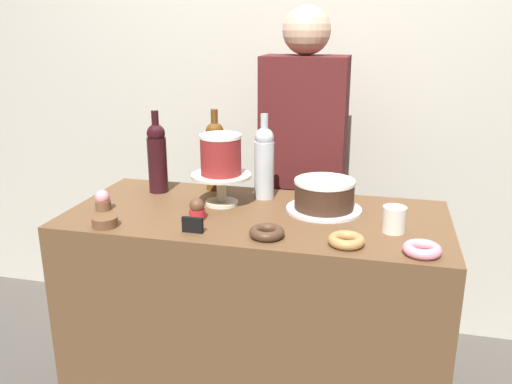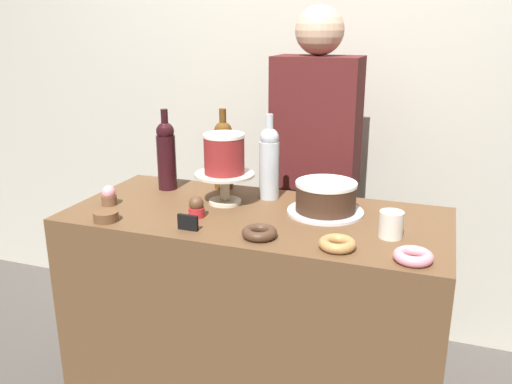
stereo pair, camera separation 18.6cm
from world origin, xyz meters
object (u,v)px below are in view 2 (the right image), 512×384
at_px(cookie_stack, 106,216).
at_px(coffee_cup_ceramic, 391,224).
at_px(cake_stand_pedestal, 225,183).
at_px(donut_pink, 413,256).
at_px(donut_chocolate, 259,233).
at_px(wine_bottle_dark_red, 166,154).
at_px(wine_bottle_clear, 269,162).
at_px(chocolate_round_cake, 326,196).
at_px(price_sign_chalkboard, 188,222).
at_px(cupcake_strawberry, 109,196).
at_px(white_layer_cake, 224,154).
at_px(barista_figure, 314,187).
at_px(cupcake_chocolate, 196,207).
at_px(wine_bottle_amber, 223,153).
at_px(donut_maple, 337,244).

relative_size(cookie_stack, coffee_cup_ceramic, 0.99).
relative_size(cake_stand_pedestal, donut_pink, 1.98).
bearing_deg(donut_chocolate, wine_bottle_dark_red, 144.94).
bearing_deg(cake_stand_pedestal, donut_pink, -23.03).
bearing_deg(wine_bottle_clear, chocolate_round_cake, -21.73).
bearing_deg(price_sign_chalkboard, cupcake_strawberry, 161.35).
bearing_deg(white_layer_cake, barista_figure, 63.00).
distance_m(chocolate_round_cake, cupcake_chocolate, 0.46).
height_order(chocolate_round_cake, cupcake_strawberry, chocolate_round_cake).
bearing_deg(price_sign_chalkboard, chocolate_round_cake, 39.21).
xyz_separation_m(chocolate_round_cake, coffee_cup_ceramic, (0.24, -0.15, -0.02)).
distance_m(cupcake_chocolate, cookie_stack, 0.31).
height_order(wine_bottle_clear, cupcake_chocolate, wine_bottle_clear).
bearing_deg(donut_chocolate, wine_bottle_amber, 124.51).
bearing_deg(coffee_cup_ceramic, cake_stand_pedestal, 167.80).
xyz_separation_m(cake_stand_pedestal, price_sign_chalkboard, (-0.01, -0.29, -0.05)).
xyz_separation_m(donut_chocolate, cookie_stack, (-0.54, -0.04, 0.00)).
bearing_deg(cake_stand_pedestal, cupcake_chocolate, -101.52).
distance_m(cookie_stack, price_sign_chalkboard, 0.30).
distance_m(wine_bottle_dark_red, wine_bottle_clear, 0.43).
height_order(white_layer_cake, chocolate_round_cake, white_layer_cake).
height_order(wine_bottle_amber, cookie_stack, wine_bottle_amber).
bearing_deg(cupcake_strawberry, wine_bottle_dark_red, 67.64).
distance_m(chocolate_round_cake, wine_bottle_amber, 0.49).
height_order(wine_bottle_dark_red, price_sign_chalkboard, wine_bottle_dark_red).
height_order(cake_stand_pedestal, chocolate_round_cake, cake_stand_pedestal).
height_order(white_layer_cake, price_sign_chalkboard, white_layer_cake).
bearing_deg(cupcake_strawberry, white_layer_cake, 22.25).
xyz_separation_m(white_layer_cake, chocolate_round_cake, (0.38, 0.02, -0.13)).
bearing_deg(cookie_stack, white_layer_cake, 45.50).
bearing_deg(donut_maple, wine_bottle_amber, 140.50).
relative_size(cupcake_chocolate, donut_maple, 0.66).
height_order(coffee_cup_ceramic, barista_figure, barista_figure).
bearing_deg(donut_pink, white_layer_cake, 156.97).
xyz_separation_m(wine_bottle_dark_red, donut_chocolate, (0.53, -0.37, -0.13)).
distance_m(white_layer_cake, chocolate_round_cake, 0.40).
height_order(wine_bottle_amber, cupcake_chocolate, wine_bottle_amber).
distance_m(wine_bottle_dark_red, cookie_stack, 0.43).
bearing_deg(cupcake_chocolate, barista_figure, 66.91).
bearing_deg(chocolate_round_cake, cupcake_strawberry, -166.81).
relative_size(wine_bottle_amber, donut_maple, 2.91).
xyz_separation_m(cake_stand_pedestal, donut_chocolate, (0.23, -0.28, -0.06)).
height_order(cookie_stack, barista_figure, barista_figure).
xyz_separation_m(cupcake_strawberry, price_sign_chalkboard, (0.39, -0.13, -0.01)).
xyz_separation_m(chocolate_round_cake, donut_pink, (0.32, -0.32, -0.05)).
xyz_separation_m(cake_stand_pedestal, donut_maple, (0.48, -0.28, -0.06)).
xyz_separation_m(wine_bottle_amber, price_sign_chalkboard, (0.08, -0.48, -0.12)).
xyz_separation_m(cupcake_strawberry, donut_maple, (0.88, -0.12, -0.02)).
height_order(wine_bottle_dark_red, coffee_cup_ceramic, wine_bottle_dark_red).
distance_m(donut_chocolate, donut_pink, 0.47).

